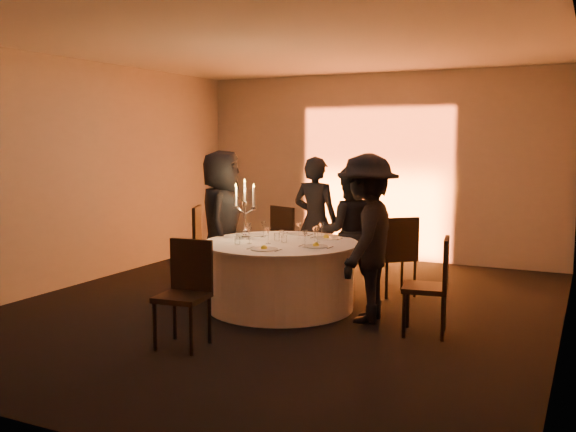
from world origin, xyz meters
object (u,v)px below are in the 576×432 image
at_px(chair_back_right, 398,251).
at_px(guest_left, 222,221).
at_px(guest_back_left, 316,222).
at_px(guest_right, 367,238).
at_px(candelabra, 245,218).
at_px(coffee_cup, 239,237).
at_px(chair_right, 434,280).
at_px(chair_left, 207,242).
at_px(guest_back_right, 348,232).
at_px(chair_back_left, 288,238).
at_px(banquet_table, 280,275).
at_px(chair_front, 186,286).

bearing_deg(chair_back_right, guest_left, -21.92).
xyz_separation_m(chair_back_right, guest_back_left, (-1.15, 0.09, 0.30)).
bearing_deg(guest_right, guest_back_left, -142.10).
height_order(guest_left, candelabra, guest_left).
height_order(coffee_cup, candelabra, candelabra).
relative_size(chair_back_right, chair_right, 1.02).
height_order(chair_left, coffee_cup, chair_left).
relative_size(chair_right, guest_back_right, 0.61).
bearing_deg(chair_back_right, chair_right, 78.37).
bearing_deg(chair_left, chair_back_left, -61.91).
height_order(guest_left, guest_right, guest_left).
xyz_separation_m(chair_back_left, chair_back_right, (1.66, -0.31, -0.02)).
relative_size(chair_back_right, guest_back_right, 0.62).
bearing_deg(guest_right, coffee_cup, -95.08).
bearing_deg(guest_back_left, banquet_table, 98.00).
distance_m(guest_back_left, guest_back_right, 0.65).
bearing_deg(guest_back_right, chair_front, 46.63).
bearing_deg(chair_front, chair_right, 26.04).
height_order(banquet_table, guest_left, guest_left).
xyz_separation_m(chair_left, chair_right, (3.17, -0.79, -0.05)).
distance_m(chair_back_left, candelabra, 1.45).
bearing_deg(chair_left, guest_back_left, -83.73).
distance_m(guest_left, guest_right, 2.16).
xyz_separation_m(chair_left, chair_front, (1.13, -2.10, -0.05)).
height_order(chair_back_left, chair_front, chair_back_left).
xyz_separation_m(chair_right, guest_left, (-2.88, 0.70, 0.35)).
bearing_deg(banquet_table, chair_front, -97.35).
bearing_deg(candelabra, chair_left, 151.86).
distance_m(guest_right, candelabra, 1.57).
distance_m(chair_front, guest_back_right, 2.61).
height_order(banquet_table, coffee_cup, coffee_cup).
height_order(chair_front, guest_left, guest_left).
xyz_separation_m(guest_back_left, candelabra, (-0.41, -1.16, 0.16)).
bearing_deg(guest_right, chair_back_left, -136.19).
xyz_separation_m(chair_left, guest_back_right, (1.82, 0.41, 0.19)).
distance_m(banquet_table, chair_back_left, 1.57).
bearing_deg(guest_back_left, coffee_cup, 74.37).
bearing_deg(coffee_cup, chair_back_left, 92.33).
xyz_separation_m(chair_left, candelabra, (0.83, -0.45, 0.41)).
bearing_deg(chair_left, chair_back_right, -98.88).
bearing_deg(guest_right, chair_right, 71.00).
xyz_separation_m(chair_left, coffee_cup, (0.80, -0.54, 0.19)).
bearing_deg(chair_left, guest_right, -126.88).
bearing_deg(coffee_cup, chair_back_right, 36.03).
bearing_deg(candelabra, guest_right, -4.74).
xyz_separation_m(chair_back_right, guest_left, (-2.11, -0.70, 0.34)).
relative_size(chair_right, coffee_cup, 8.96).
height_order(banquet_table, guest_back_right, guest_back_right).
bearing_deg(chair_back_right, coffee_cup, -4.33).
height_order(banquet_table, chair_left, chair_left).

